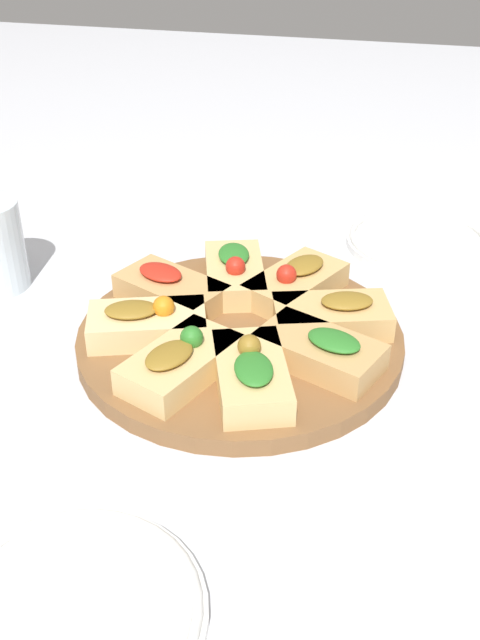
# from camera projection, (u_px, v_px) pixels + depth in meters

# --- Properties ---
(ground_plane) EXTENTS (3.00, 3.00, 0.00)m
(ground_plane) POSITION_uv_depth(u_px,v_px,m) (240.00, 346.00, 0.81)
(ground_plane) COLOR silver
(serving_board) EXTENTS (0.35, 0.35, 0.02)m
(serving_board) POSITION_uv_depth(u_px,v_px,m) (240.00, 339.00, 0.81)
(serving_board) COLOR brown
(serving_board) RESTS_ON ground_plane
(focaccia_slice_0) EXTENTS (0.14, 0.10, 0.05)m
(focaccia_slice_0) POSITION_uv_depth(u_px,v_px,m) (251.00, 374.00, 0.71)
(focaccia_slice_0) COLOR #DBB775
(focaccia_slice_0) RESTS_ON serving_board
(focaccia_slice_1) EXTENTS (0.11, 0.14, 0.04)m
(focaccia_slice_1) POSITION_uv_depth(u_px,v_px,m) (320.00, 351.00, 0.75)
(focaccia_slice_1) COLOR tan
(focaccia_slice_1) RESTS_ON serving_board
(focaccia_slice_2) EXTENTS (0.10, 0.14, 0.04)m
(focaccia_slice_2) POSITION_uv_depth(u_px,v_px,m) (333.00, 315.00, 0.80)
(focaccia_slice_2) COLOR tan
(focaccia_slice_2) RESTS_ON serving_board
(focaccia_slice_3) EXTENTS (0.14, 0.11, 0.05)m
(focaccia_slice_3) POSITION_uv_depth(u_px,v_px,m) (296.00, 283.00, 0.86)
(focaccia_slice_3) COLOR tan
(focaccia_slice_3) RESTS_ON serving_board
(focaccia_slice_4) EXTENTS (0.14, 0.10, 0.05)m
(focaccia_slice_4) POSITION_uv_depth(u_px,v_px,m) (235.00, 273.00, 0.88)
(focaccia_slice_4) COLOR #DBB775
(focaccia_slice_4) RESTS_ON serving_board
(focaccia_slice_5) EXTENTS (0.11, 0.14, 0.04)m
(focaccia_slice_5) POSITION_uv_depth(u_px,v_px,m) (170.00, 290.00, 0.85)
(focaccia_slice_5) COLOR tan
(focaccia_slice_5) RESTS_ON serving_board
(focaccia_slice_6) EXTENTS (0.10, 0.14, 0.05)m
(focaccia_slice_6) POSITION_uv_depth(u_px,v_px,m) (147.00, 323.00, 0.79)
(focaccia_slice_6) COLOR #E5C689
(focaccia_slice_6) RESTS_ON serving_board
(focaccia_slice_7) EXTENTS (0.14, 0.11, 0.05)m
(focaccia_slice_7) POSITION_uv_depth(u_px,v_px,m) (180.00, 362.00, 0.73)
(focaccia_slice_7) COLOR #DBB775
(focaccia_slice_7) RESTS_ON serving_board
(plate_left) EXTENTS (0.19, 0.19, 0.02)m
(plate_left) POSITION_uv_depth(u_px,v_px,m) (418.00, 241.00, 1.01)
(plate_left) COLOR white
(plate_left) RESTS_ON ground_plane
(plate_right) EXTENTS (0.20, 0.20, 0.02)m
(plate_right) POSITION_uv_depth(u_px,v_px,m) (70.00, 615.00, 0.52)
(plate_right) COLOR white
(plate_right) RESTS_ON ground_plane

